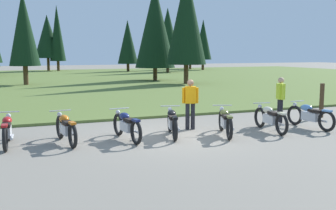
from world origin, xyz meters
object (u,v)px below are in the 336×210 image
object	(u,v)px
motorcycle_navy	(127,125)
motorcycle_sky_blue	(310,115)
motorcycle_orange	(66,128)
motorcycle_olive	(225,121)
motorcycle_red	(7,130)
rider_with_back_turned	(280,97)
rider_checking_bike	(190,101)
motorcycle_cream	(270,118)
trail_marker_post	(322,100)
motorcycle_black	(172,122)

from	to	relation	value
motorcycle_navy	motorcycle_sky_blue	xyz separation A→B (m)	(6.27, -0.58, 0.00)
motorcycle_orange	motorcycle_olive	size ratio (longest dim) A/B	1.05
motorcycle_red	motorcycle_navy	world-z (taller)	same
motorcycle_orange	motorcycle_olive	bearing A→B (deg)	-8.87
rider_with_back_turned	rider_checking_bike	bearing A→B (deg)	177.38
motorcycle_red	motorcycle_cream	size ratio (longest dim) A/B	1.00
motorcycle_navy	motorcycle_cream	distance (m)	4.72
motorcycle_navy	motorcycle_red	bearing A→B (deg)	171.15
motorcycle_sky_blue	rider_with_back_turned	xyz separation A→B (m)	(-0.32, 1.18, 0.51)
motorcycle_olive	rider_checking_bike	bearing A→B (deg)	115.15
motorcycle_orange	trail_marker_post	size ratio (longest dim) A/B	1.56
motorcycle_black	motorcycle_cream	world-z (taller)	same
motorcycle_orange	rider_with_back_turned	size ratio (longest dim) A/B	1.26
motorcycle_black	motorcycle_olive	size ratio (longest dim) A/B	1.02
motorcycle_black	rider_checking_bike	bearing A→B (deg)	38.92
motorcycle_black	motorcycle_navy	bearing A→B (deg)	178.92
rider_with_back_turned	trail_marker_post	xyz separation A→B (m)	(2.35, 0.46, -0.27)
motorcycle_red	motorcycle_cream	distance (m)	8.02
motorcycle_navy	rider_with_back_turned	xyz separation A→B (m)	(5.95, 0.60, 0.51)
motorcycle_navy	motorcycle_olive	size ratio (longest dim) A/B	1.05
motorcycle_cream	motorcycle_navy	bearing A→B (deg)	173.72
motorcycle_black	trail_marker_post	size ratio (longest dim) A/B	1.51
rider_with_back_turned	rider_checking_bike	world-z (taller)	same
motorcycle_black	motorcycle_cream	distance (m)	3.29
motorcycle_black	rider_checking_bike	world-z (taller)	rider_checking_bike
rider_with_back_turned	rider_checking_bike	size ratio (longest dim) A/B	1.00
motorcycle_orange	motorcycle_cream	xyz separation A→B (m)	(6.41, -0.75, 0.00)
motorcycle_black	motorcycle_sky_blue	world-z (taller)	same
motorcycle_sky_blue	rider_with_back_turned	distance (m)	1.33
motorcycle_navy	motorcycle_olive	distance (m)	3.07
motorcycle_black	rider_checking_bike	xyz separation A→B (m)	(0.98, 0.79, 0.51)
motorcycle_olive	motorcycle_sky_blue	size ratio (longest dim) A/B	0.95
motorcycle_cream	motorcycle_sky_blue	bearing A→B (deg)	-2.16
motorcycle_navy	trail_marker_post	xyz separation A→B (m)	(8.30, 1.06, 0.24)
motorcycle_orange	motorcycle_cream	distance (m)	6.46
motorcycle_red	motorcycle_orange	size ratio (longest dim) A/B	1.00
trail_marker_post	rider_checking_bike	bearing A→B (deg)	-177.10
motorcycle_cream	trail_marker_post	size ratio (longest dim) A/B	1.55
rider_checking_bike	trail_marker_post	distance (m)	5.88
motorcycle_orange	rider_with_back_turned	bearing A→B (deg)	2.80
motorcycle_red	motorcycle_cream	xyz separation A→B (m)	(7.95, -1.02, 0.00)
motorcycle_navy	motorcycle_sky_blue	world-z (taller)	same
rider_checking_bike	motorcycle_olive	bearing A→B (deg)	-64.85
rider_with_back_turned	trail_marker_post	size ratio (longest dim) A/B	1.24
motorcycle_olive	rider_with_back_turned	xyz separation A→B (m)	(2.92, 1.11, 0.51)
motorcycle_black	motorcycle_sky_blue	bearing A→B (deg)	-6.49
motorcycle_red	motorcycle_cream	bearing A→B (deg)	-7.34
motorcycle_red	motorcycle_sky_blue	world-z (taller)	same
motorcycle_sky_blue	motorcycle_red	bearing A→B (deg)	173.51
motorcycle_black	rider_checking_bike	distance (m)	1.36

